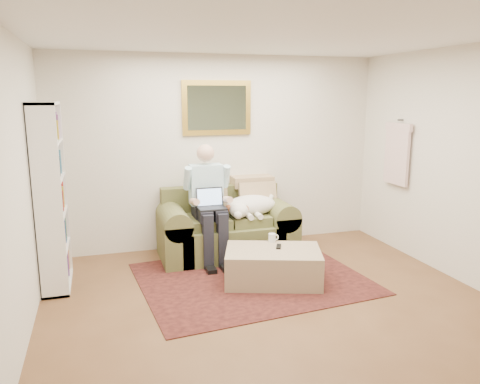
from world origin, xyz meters
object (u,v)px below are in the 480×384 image
bookshelf (51,197)px  sleeping_dog (251,205)px  seated_man (210,204)px  sofa (226,232)px  ottoman (273,266)px  laptop (211,203)px  coffee_mug (272,238)px

bookshelf → sleeping_dog: bearing=8.1°
seated_man → bookshelf: 1.84m
seated_man → sofa: bearing=31.5°
ottoman → bookshelf: bearing=164.6°
seated_man → sleeping_dog: (0.57, 0.07, -0.07)m
sofa → seated_man: bearing=-148.5°
seated_man → bookshelf: bookshelf is taller
laptop → ottoman: (0.51, -0.83, -0.58)m
ottoman → coffee_mug: 0.37m
sleeping_dog → sofa: bearing=164.3°
sleeping_dog → bookshelf: size_ratio=0.36×
laptop → bookshelf: (-1.80, -0.20, 0.23)m
ottoman → bookshelf: 2.53m
seated_man → coffee_mug: bearing=-46.5°
sofa → sleeping_dog: bearing=-15.7°
sofa → ottoman: sofa is taller
laptop → coffee_mug: 0.89m
sleeping_dog → coffee_mug: 0.74m
seated_man → laptop: (-0.00, -0.07, 0.04)m
seated_man → sleeping_dog: 0.58m
sofa → laptop: bearing=-139.0°
ottoman → bookshelf: size_ratio=0.52×
ottoman → bookshelf: bookshelf is taller
sofa → bookshelf: 2.22m
sofa → sleeping_dog: size_ratio=2.43×
laptop → ottoman: 1.13m
bookshelf → coffee_mug: bearing=-8.6°
sofa → laptop: (-0.26, -0.23, 0.47)m
laptop → sleeping_dog: laptop is taller
sleeping_dog → ottoman: bearing=-93.8°
seated_man → bookshelf: bearing=-171.6°
ottoman → seated_man: bearing=119.4°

